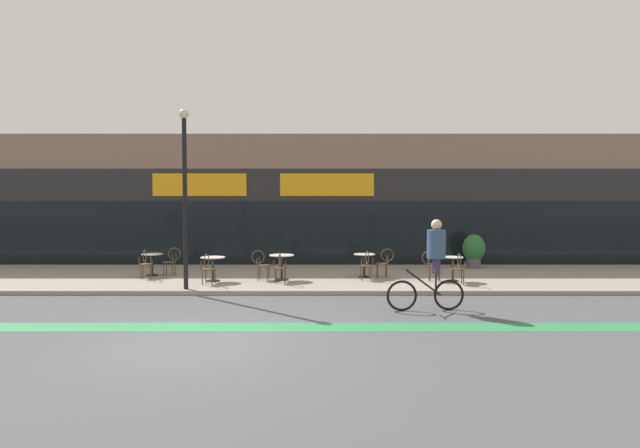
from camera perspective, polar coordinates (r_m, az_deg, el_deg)
name	(u,v)px	position (r m, az deg, el deg)	size (l,w,h in m)	color
ground_plane	(199,344)	(9.28, -13.70, -13.18)	(120.00, 120.00, 0.00)	#4C4C51
sidewalk_slab	(253,277)	(16.25, -7.67, -6.06)	(40.00, 5.50, 0.12)	gray
storefront_facade	(268,201)	(20.74, -6.01, 2.60)	(40.00, 4.06, 5.02)	#7F6656
bike_lane_stripe	(213,327)	(10.37, -12.18, -11.45)	(36.00, 0.70, 0.01)	#2D844C
bistro_table_0	(151,260)	(16.92, -18.78, -3.93)	(0.66, 0.66, 0.70)	black
bistro_table_1	(212,264)	(15.27, -12.29, -4.47)	(0.73, 0.73, 0.72)	black
bistro_table_2	(280,262)	(15.21, -4.54, -4.33)	(0.75, 0.75, 0.76)	black
bistro_table_3	(363,261)	(15.74, 4.95, -4.19)	(0.67, 0.67, 0.74)	black
bistro_table_4	(451,264)	(15.48, 14.79, -4.44)	(0.60, 0.60, 0.73)	black
cafe_chair_0_near	(144,262)	(16.33, -19.46, -4.11)	(0.45, 0.60, 0.90)	#4C3823
cafe_chair_0_side	(170,260)	(16.73, -16.75, -3.91)	(0.58, 0.40, 0.90)	#4C3823
cafe_chair_1_near	(207,267)	(14.66, -12.84, -4.78)	(0.44, 0.60, 0.90)	#4C3823
cafe_chair_2_near	(279,266)	(14.60, -4.73, -4.75)	(0.40, 0.57, 0.90)	#4C3823
cafe_chair_2_side	(260,263)	(15.28, -6.89, -4.43)	(0.59, 0.44, 0.90)	#4C3823
cafe_chair_3_near	(365,263)	(15.13, 5.19, -4.49)	(0.45, 0.60, 0.90)	#4C3823
cafe_chair_3_side	(383,261)	(15.81, 7.21, -4.19)	(0.58, 0.41, 0.90)	#4C3823
cafe_chair_4_near	(457,266)	(14.87, 15.39, -4.70)	(0.43, 0.59, 0.90)	#4C3823
cafe_chair_4_side	(430,264)	(15.33, 12.52, -4.45)	(0.59, 0.44, 0.90)	#4C3823
planter_pot	(472,250)	(18.61, 17.02, -2.83)	(0.80, 0.80, 1.20)	#4C4C51
lamp_post	(183,185)	(13.97, -15.34, 4.31)	(0.26, 0.26, 4.86)	black
cyclist_0	(432,259)	(11.71, 12.65, -3.96)	(1.81, 0.52, 2.10)	black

